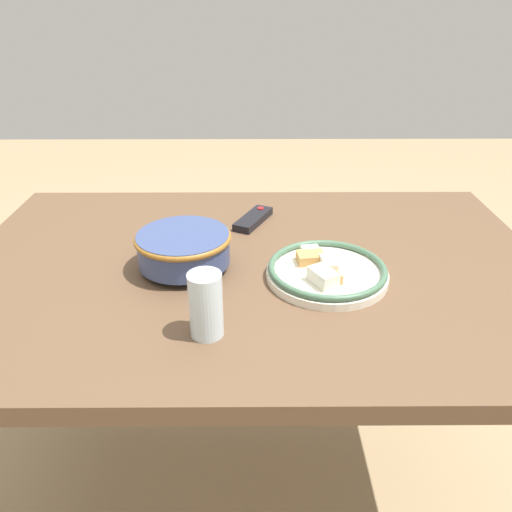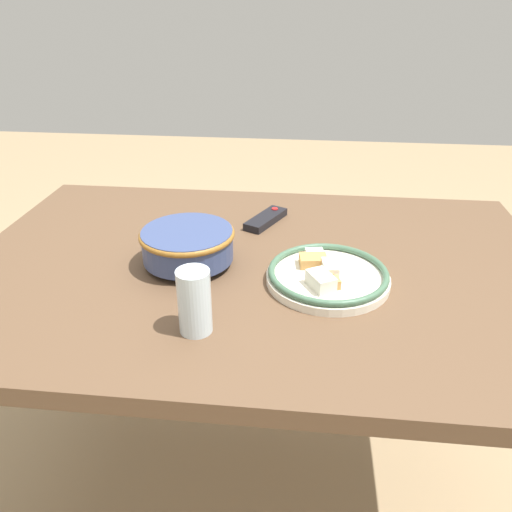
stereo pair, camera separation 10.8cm
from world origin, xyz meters
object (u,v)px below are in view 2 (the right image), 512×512
food_plate (327,275)px  drinking_glass (194,301)px  noodle_bowl (188,244)px  tv_remote (265,219)px

food_plate → drinking_glass: 0.32m
noodle_bowl → food_plate: size_ratio=0.81×
noodle_bowl → tv_remote: noodle_bowl is taller
food_plate → tv_remote: food_plate is taller
noodle_bowl → food_plate: (0.31, -0.05, -0.03)m
tv_remote → drinking_glass: (-0.08, -0.49, 0.05)m
noodle_bowl → tv_remote: bearing=58.5°
noodle_bowl → drinking_glass: bearing=-74.1°
noodle_bowl → drinking_glass: size_ratio=1.71×
noodle_bowl → tv_remote: 0.29m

